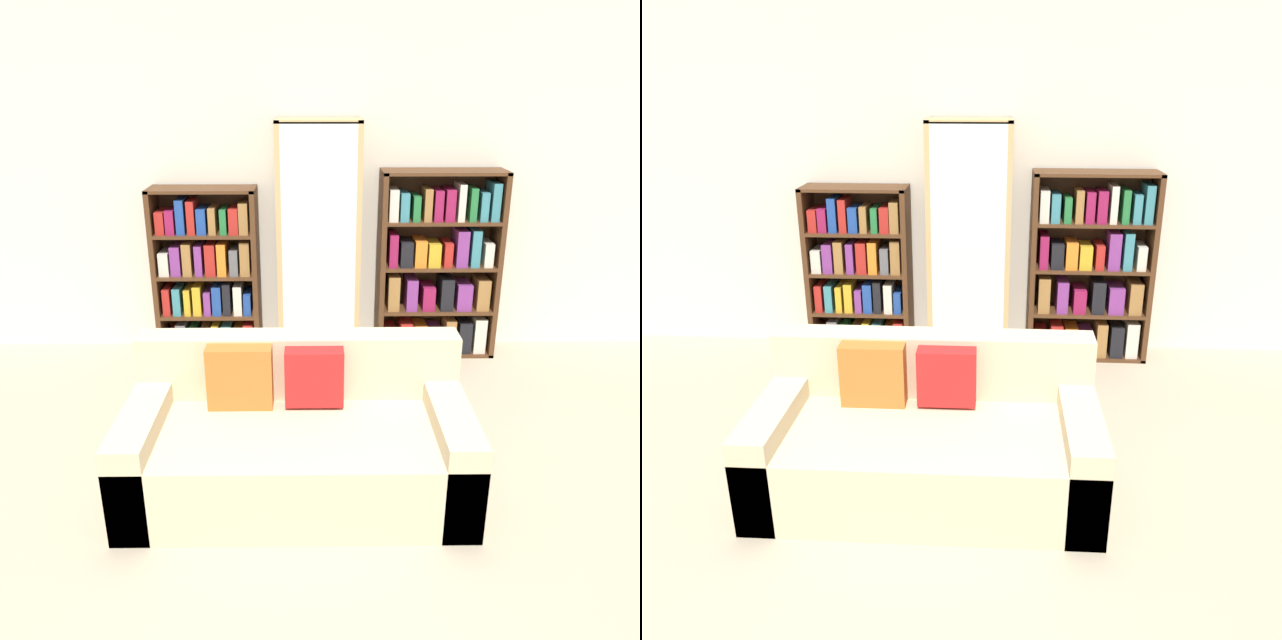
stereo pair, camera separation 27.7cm
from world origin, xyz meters
TOP-DOWN VIEW (x-y plane):
  - ground_plane at (0.00, 0.00)m, footprint 16.00×16.00m
  - wall_back at (0.00, 2.72)m, footprint 7.04×0.06m
  - couch at (-0.02, 0.68)m, footprint 1.83×0.92m
  - bookshelf_left at (-0.77, 2.52)m, footprint 0.82×0.32m
  - display_cabinet at (0.11, 2.50)m, footprint 0.64×0.36m
  - bookshelf_right at (1.07, 2.52)m, footprint 0.95×0.32m
  - wine_bottle at (0.51, 1.62)m, footprint 0.08×0.08m

SIDE VIEW (x-z plane):
  - ground_plane at x=0.00m, z-range 0.00..0.00m
  - wine_bottle at x=0.51m, z-range -0.03..0.35m
  - couch at x=-0.02m, z-range -0.11..0.67m
  - bookshelf_left at x=-0.77m, z-range -0.03..1.34m
  - bookshelf_right at x=1.07m, z-range -0.04..1.45m
  - display_cabinet at x=0.11m, z-range 0.00..1.86m
  - wall_back at x=0.00m, z-range 0.00..2.70m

